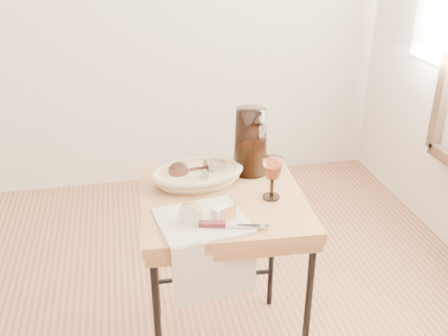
{
  "coord_description": "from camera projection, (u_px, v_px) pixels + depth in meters",
  "views": [
    {
      "loc": [
        0.14,
        -1.35,
        1.59
      ],
      "look_at": [
        0.46,
        0.16,
        0.84
      ],
      "focal_mm": 41.17,
      "sensor_mm": 36.0,
      "label": 1
    }
  ],
  "objects": [
    {
      "name": "wine_goblet",
      "position": [
        272.0,
        178.0,
        1.75
      ],
      "size": [
        0.09,
        0.09,
        0.15
      ],
      "primitive_type": null,
      "rotation": [
        0.0,
        0.0,
        0.16
      ],
      "color": "white",
      "rests_on": "side_table"
    },
    {
      "name": "bread_basket",
      "position": [
        198.0,
        176.0,
        1.87
      ],
      "size": [
        0.33,
        0.25,
        0.05
      ],
      "primitive_type": null,
      "rotation": [
        0.0,
        0.0,
        0.15
      ],
      "color": "tan",
      "rests_on": "side_table"
    },
    {
      "name": "pitcher",
      "position": [
        250.0,
        141.0,
        1.91
      ],
      "size": [
        0.21,
        0.28,
        0.29
      ],
      "primitive_type": null,
      "rotation": [
        0.0,
        0.0,
        -0.17
      ],
      "color": "black",
      "rests_on": "side_table"
    },
    {
      "name": "apple_wedge",
      "position": [
        222.0,
        213.0,
        1.64
      ],
      "size": [
        0.07,
        0.06,
        0.04
      ],
      "primitive_type": "cube",
      "rotation": [
        0.0,
        0.0,
        0.54
      ],
      "color": "#F5EDCC",
      "rests_on": "tea_towel"
    },
    {
      "name": "side_table",
      "position": [
        223.0,
        280.0,
        1.95
      ],
      "size": [
        0.6,
        0.6,
        0.72
      ],
      "primitive_type": null,
      "rotation": [
        0.0,
        0.0,
        -0.05
      ],
      "color": "brown",
      "rests_on": "floor"
    },
    {
      "name": "goblet_lying_b",
      "position": [
        211.0,
        172.0,
        1.86
      ],
      "size": [
        0.13,
        0.13,
        0.07
      ],
      "primitive_type": null,
      "rotation": [
        0.0,
        0.0,
        0.82
      ],
      "color": "white",
      "rests_on": "bread_basket"
    },
    {
      "name": "goblet_lying_a",
      "position": [
        190.0,
        170.0,
        1.87
      ],
      "size": [
        0.13,
        0.09,
        0.07
      ],
      "primitive_type": null,
      "rotation": [
        0.0,
        0.0,
        3.27
      ],
      "color": "brown",
      "rests_on": "bread_basket"
    },
    {
      "name": "table_knife",
      "position": [
        231.0,
        225.0,
        1.6
      ],
      "size": [
        0.21,
        0.08,
        0.02
      ],
      "primitive_type": null,
      "rotation": [
        0.0,
        0.0,
        -0.26
      ],
      "color": "silver",
      "rests_on": "tea_towel"
    },
    {
      "name": "apple_half",
      "position": [
        191.0,
        211.0,
        1.62
      ],
      "size": [
        0.08,
        0.06,
        0.07
      ],
      "primitive_type": "ellipsoid",
      "rotation": [
        0.0,
        0.0,
        -0.38
      ],
      "color": "#BA3724",
      "rests_on": "tea_towel"
    },
    {
      "name": "tea_towel",
      "position": [
        202.0,
        220.0,
        1.64
      ],
      "size": [
        0.31,
        0.29,
        0.01
      ],
      "primitive_type": "cube",
      "rotation": [
        0.0,
        0.0,
        0.16
      ],
      "color": "beige",
      "rests_on": "side_table"
    }
  ]
}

